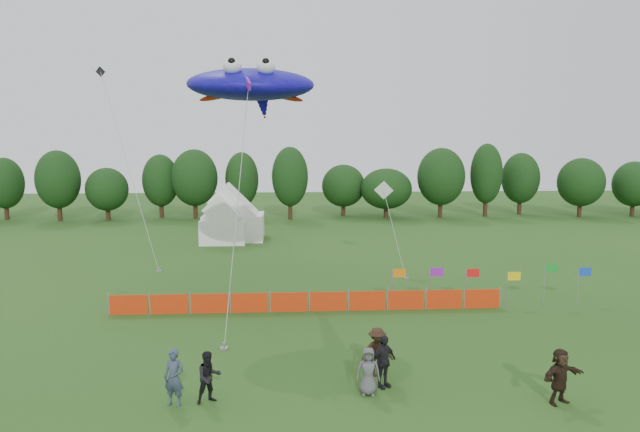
{
  "coord_description": "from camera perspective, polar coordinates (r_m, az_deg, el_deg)",
  "views": [
    {
      "loc": [
        -1.61,
        -19.75,
        8.49
      ],
      "look_at": [
        0.0,
        6.0,
        5.2
      ],
      "focal_mm": 32.0,
      "sensor_mm": 36.0,
      "label": 1
    }
  ],
  "objects": [
    {
      "name": "spectator_c",
      "position": [
        21.54,
        5.72,
        -13.37
      ],
      "size": [
        1.24,
        0.78,
        1.83
      ],
      "primitive_type": "imported",
      "rotation": [
        0.0,
        0.0,
        0.09
      ],
      "color": "black",
      "rests_on": "ground"
    },
    {
      "name": "barrier_fence",
      "position": [
        29.28,
        -1.16,
        -8.57
      ],
      "size": [
        19.9,
        0.06,
        1.0
      ],
      "color": "red",
      "rests_on": "ground"
    },
    {
      "name": "small_kite_dark",
      "position": [
        42.21,
        -18.83,
        5.43
      ],
      "size": [
        5.42,
        5.75,
        14.05
      ],
      "color": "black",
      "rests_on": "ground"
    },
    {
      "name": "stingray_kite",
      "position": [
        30.25,
        -6.79,
        12.8
      ],
      "size": [
        6.73,
        15.39,
        12.61
      ],
      "color": "#160DBF",
      "rests_on": "ground"
    },
    {
      "name": "spectator_d",
      "position": [
        20.63,
        6.34,
        -14.25
      ],
      "size": [
        1.18,
        0.97,
        1.88
      ],
      "primitive_type": "imported",
      "rotation": [
        0.0,
        0.0,
        0.56
      ],
      "color": "black",
      "rests_on": "ground"
    },
    {
      "name": "tent_right",
      "position": [
        50.96,
        -8.62,
        -0.25
      ],
      "size": [
        5.31,
        4.25,
        3.75
      ],
      "color": "white",
      "rests_on": "ground"
    },
    {
      "name": "treeline",
      "position": [
        64.9,
        -0.73,
        3.47
      ],
      "size": [
        104.57,
        8.78,
        8.36
      ],
      "color": "#382314",
      "rests_on": "ground"
    },
    {
      "name": "small_kite_white",
      "position": [
        38.36,
        6.9,
        0.56
      ],
      "size": [
        1.65,
        3.9,
        5.97
      ],
      "color": "white",
      "rests_on": "ground"
    },
    {
      "name": "spectator_b",
      "position": [
        19.8,
        -11.05,
        -15.53
      ],
      "size": [
        1.04,
        0.95,
        1.73
      ],
      "primitive_type": "imported",
      "rotation": [
        0.0,
        0.0,
        0.44
      ],
      "color": "black",
      "rests_on": "ground"
    },
    {
      "name": "spectator_f",
      "position": [
        20.89,
        22.88,
        -14.55
      ],
      "size": [
        1.8,
        1.17,
        1.85
      ],
      "primitive_type": "imported",
      "rotation": [
        0.0,
        0.0,
        0.4
      ],
      "color": "black",
      "rests_on": "ground"
    },
    {
      "name": "flag_row",
      "position": [
        31.54,
        16.63,
        -6.14
      ],
      "size": [
        10.73,
        0.66,
        2.22
      ],
      "color": "gray",
      "rests_on": "ground"
    },
    {
      "name": "tent_left",
      "position": [
        49.73,
        -9.6,
        -0.66
      ],
      "size": [
        3.86,
        3.86,
        3.41
      ],
      "color": "white",
      "rests_on": "ground"
    },
    {
      "name": "ground",
      "position": [
        21.56,
        1.04,
        -15.93
      ],
      "size": [
        160.0,
        160.0,
        0.0
      ],
      "primitive_type": "plane",
      "color": "#234C16",
      "rests_on": "ground"
    },
    {
      "name": "spectator_e",
      "position": [
        20.09,
        4.85,
        -15.21
      ],
      "size": [
        0.85,
        0.61,
        1.64
      ],
      "primitive_type": "imported",
      "rotation": [
        0.0,
        0.0,
        -0.11
      ],
      "color": "#525156",
      "rests_on": "ground"
    },
    {
      "name": "spectator_a",
      "position": [
        19.81,
        -14.4,
        -15.38
      ],
      "size": [
        0.79,
        0.63,
        1.88
      ],
      "primitive_type": "imported",
      "rotation": [
        0.0,
        0.0,
        -0.3
      ],
      "color": "#333E56",
      "rests_on": "ground"
    }
  ]
}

